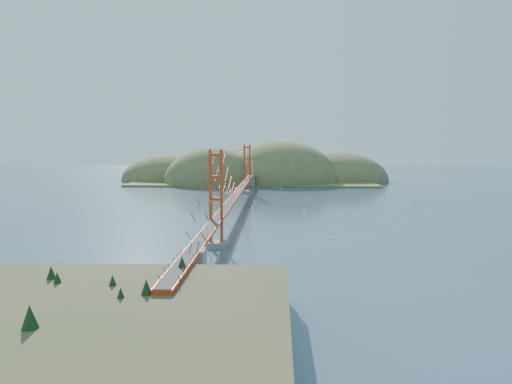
{
  "coord_description": "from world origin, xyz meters",
  "views": [
    {
      "loc": [
        7.29,
        -88.24,
        12.79
      ],
      "look_at": [
        3.42,
        0.0,
        3.5
      ],
      "focal_mm": 35.0,
      "sensor_mm": 36.0,
      "label": 1
    }
  ],
  "objects_px": {
    "bridge": "(237,172)",
    "fort": "(195,285)",
    "sailboat_2": "(383,224)",
    "sailboat_0": "(344,211)"
  },
  "relations": [
    {
      "from": "fort",
      "to": "sailboat_2",
      "type": "distance_m",
      "value": 41.2
    },
    {
      "from": "bridge",
      "to": "sailboat_2",
      "type": "distance_m",
      "value": 27.76
    },
    {
      "from": "bridge",
      "to": "sailboat_2",
      "type": "bearing_deg",
      "value": -30.5
    },
    {
      "from": "bridge",
      "to": "sailboat_2",
      "type": "height_order",
      "value": "bridge"
    },
    {
      "from": "fort",
      "to": "sailboat_0",
      "type": "distance_m",
      "value": 50.93
    },
    {
      "from": "bridge",
      "to": "sailboat_2",
      "type": "relative_size",
      "value": 153.37
    },
    {
      "from": "bridge",
      "to": "fort",
      "type": "distance_m",
      "value": 48.4
    },
    {
      "from": "bridge",
      "to": "fort",
      "type": "xyz_separation_m",
      "value": [
        0.4,
        -47.98,
        -6.34
      ]
    },
    {
      "from": "fort",
      "to": "sailboat_2",
      "type": "height_order",
      "value": "fort"
    },
    {
      "from": "fort",
      "to": "sailboat_2",
      "type": "xyz_separation_m",
      "value": [
        22.78,
        34.33,
        -0.52
      ]
    }
  ]
}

